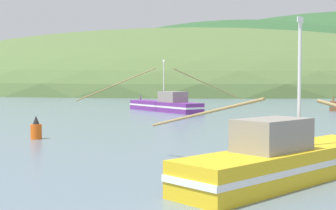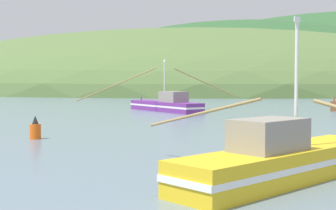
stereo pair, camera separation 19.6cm
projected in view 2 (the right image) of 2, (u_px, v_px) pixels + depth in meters
hill_far_left at (179, 90)px, 176.89m from camera, size 213.98×171.19×41.66m
hill_mid_left at (238, 89)px, 188.03m from camera, size 148.46×118.77×52.25m
hill_far_right at (97, 87)px, 256.69m from camera, size 164.08×131.26×38.92m
fishing_boat_yellow at (284, 160)px, 16.25m from camera, size 11.97×9.49×5.60m
fishing_boat_purple at (166, 105)px, 53.05m from camera, size 14.03×15.56×5.71m
channel_buoy at (35, 130)px, 27.96m from camera, size 0.64×0.64×1.37m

